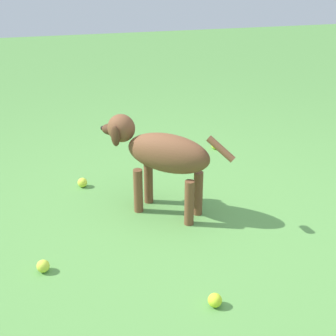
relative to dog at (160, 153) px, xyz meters
The scene contains 7 objects.
ground 0.47m from the dog, 72.45° to the right, with size 14.00×14.00×0.00m, color #548C42.
dog is the anchor object (origin of this frame).
tennis_ball_0 0.92m from the dog, 148.15° to the right, with size 0.07×0.07×0.07m, color #C4DA3C.
tennis_ball_1 0.72m from the dog, 134.80° to the left, with size 0.07×0.07×0.07m, color #D1E23D.
tennis_ball_2 0.98m from the dog, 87.85° to the right, with size 0.07×0.07×0.07m, color #C1E22C.
tennis_ball_3 1.14m from the dog, 52.01° to the left, with size 0.07×0.07×0.07m, color #D2E330.
water_bowl 0.88m from the dog, 62.94° to the left, with size 0.22×0.22×0.06m, color teal.
Camera 1 is at (-0.68, -2.24, 1.50)m, focal length 50.58 mm.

